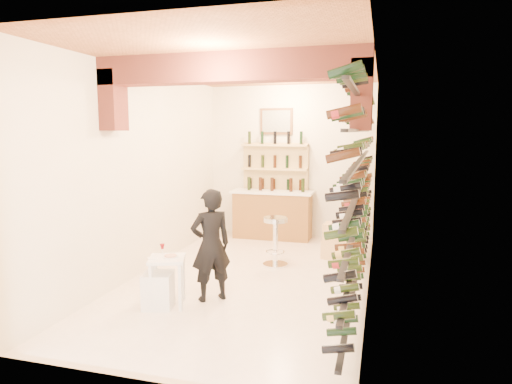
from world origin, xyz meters
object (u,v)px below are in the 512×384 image
(chrome_barstool, at_px, (275,238))
(tasting_table, at_px, (167,266))
(person, at_px, (211,245))
(white_stool, at_px, (158,290))
(crate_lower, at_px, (339,249))
(wine_rack, at_px, (355,181))
(back_counter, at_px, (272,213))

(chrome_barstool, bearing_deg, tasting_table, -114.04)
(tasting_table, distance_m, person, 0.62)
(tasting_table, relative_size, person, 0.52)
(white_stool, distance_m, crate_lower, 3.51)
(tasting_table, xyz_separation_m, crate_lower, (1.92, 2.80, -0.37))
(white_stool, height_order, crate_lower, white_stool)
(white_stool, distance_m, chrome_barstool, 2.41)
(chrome_barstool, xyz_separation_m, crate_lower, (0.99, 0.71, -0.31))
(wine_rack, distance_m, back_counter, 3.38)
(chrome_barstool, height_order, crate_lower, chrome_barstool)
(tasting_table, height_order, white_stool, tasting_table)
(tasting_table, distance_m, white_stool, 0.33)
(white_stool, xyz_separation_m, chrome_barstool, (1.03, 2.16, 0.25))
(tasting_table, xyz_separation_m, chrome_barstool, (0.93, 2.09, -0.05))
(white_stool, bearing_deg, tasting_table, 34.66)
(person, bearing_deg, wine_rack, 168.54)
(wine_rack, bearing_deg, back_counter, 124.66)
(crate_lower, bearing_deg, back_counter, 141.47)
(wine_rack, distance_m, person, 2.19)
(wine_rack, relative_size, white_stool, 12.62)
(wine_rack, height_order, back_counter, wine_rack)
(white_stool, height_order, chrome_barstool, chrome_barstool)
(wine_rack, distance_m, crate_lower, 2.04)
(back_counter, xyz_separation_m, crate_lower, (1.50, -1.19, -0.37))
(tasting_table, xyz_separation_m, white_stool, (-0.10, -0.07, -0.30))
(wine_rack, height_order, tasting_table, wine_rack)
(back_counter, height_order, tasting_table, back_counter)
(wine_rack, bearing_deg, tasting_table, -149.19)
(wine_rack, distance_m, white_stool, 3.05)
(crate_lower, bearing_deg, white_stool, -125.14)
(wine_rack, relative_size, tasting_table, 7.28)
(person, relative_size, chrome_barstool, 1.82)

